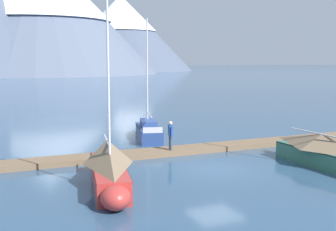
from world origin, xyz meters
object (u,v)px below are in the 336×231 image
object	(u,v)px
sailboat_mid_dock_port	(148,130)
sailboat_second_berth	(109,166)
sailboat_mid_dock_starboard	(329,152)
person_on_dock	(171,134)

from	to	relation	value
sailboat_mid_dock_port	sailboat_second_berth	bearing A→B (deg)	-119.55
sailboat_mid_dock_starboard	person_on_dock	distance (m)	8.66
sailboat_mid_dock_port	sailboat_mid_dock_starboard	distance (m)	12.74
sailboat_second_berth	person_on_dock	xyz separation A→B (m)	(5.04, 4.65, 0.29)
person_on_dock	sailboat_mid_dock_starboard	bearing A→B (deg)	-43.17
sailboat_mid_dock_port	sailboat_mid_dock_starboard	world-z (taller)	sailboat_mid_dock_starboard
sailboat_second_berth	sailboat_mid_dock_port	xyz separation A→B (m)	(5.78, 10.20, -0.40)
sailboat_mid_dock_port	sailboat_mid_dock_starboard	xyz separation A→B (m)	(5.56, -11.46, 0.23)
sailboat_second_berth	sailboat_mid_dock_starboard	bearing A→B (deg)	-6.35
sailboat_second_berth	sailboat_mid_dock_starboard	distance (m)	11.42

